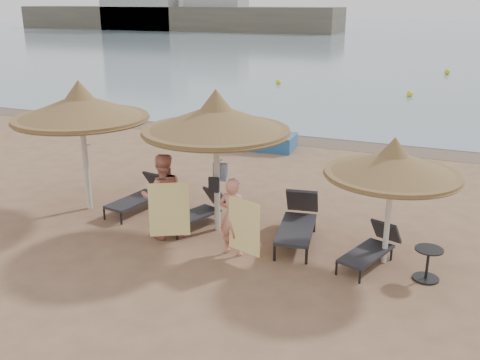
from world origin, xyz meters
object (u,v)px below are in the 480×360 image
at_px(pedal_boat, 264,138).
at_px(lounger_near_right, 298,221).
at_px(person_left, 162,190).
at_px(person_right, 233,211).
at_px(palapa_left, 80,108).
at_px(lounger_near_left, 199,211).
at_px(lounger_far_left, 141,195).
at_px(side_table, 427,265).
at_px(palapa_right, 393,164).
at_px(lounger_far_right, 372,247).
at_px(palapa_center, 216,119).

bearing_deg(pedal_boat, lounger_near_right, -68.06).
bearing_deg(person_left, person_right, 137.90).
relative_size(palapa_left, lounger_near_left, 1.80).
relative_size(palapa_left, person_left, 1.47).
relative_size(lounger_far_left, side_table, 3.05).
xyz_separation_m(side_table, pedal_boat, (-6.06, 7.71, 0.07)).
bearing_deg(lounger_far_left, palapa_right, 4.10).
height_order(palapa_left, lounger_far_left, palapa_left).
bearing_deg(person_left, lounger_near_right, 164.59).
distance_m(lounger_far_left, lounger_far_right, 5.89).
xyz_separation_m(side_table, person_right, (-3.79, -0.40, 0.66)).
relative_size(lounger_near_left, lounger_near_right, 0.81).
bearing_deg(palapa_left, person_right, -12.58).
bearing_deg(palapa_right, person_left, -172.59).
bearing_deg(lounger_far_left, lounger_near_left, -0.32).
relative_size(side_table, pedal_boat, 0.29).
distance_m(person_left, person_right, 1.76).
xyz_separation_m(lounger_far_left, lounger_near_left, (1.79, -0.32, -0.03)).
relative_size(palapa_left, side_table, 5.16).
bearing_deg(side_table, lounger_far_left, 171.47).
bearing_deg(person_right, lounger_far_right, -164.66).
xyz_separation_m(lounger_far_left, lounger_far_right, (5.84, -0.74, -0.03)).
bearing_deg(lounger_far_left, palapa_center, -0.41).
height_order(lounger_near_right, pedal_boat, pedal_boat).
xyz_separation_m(lounger_near_left, side_table, (5.12, -0.71, -0.05)).
bearing_deg(lounger_far_right, lounger_near_right, -177.94).
distance_m(lounger_far_left, lounger_near_right, 4.16).
relative_size(palapa_left, person_right, 1.70).
bearing_deg(palapa_left, person_left, -16.42).
bearing_deg(side_table, palapa_center, 172.40).
height_order(lounger_far_left, lounger_far_right, lounger_far_left).
bearing_deg(palapa_center, palapa_right, -3.04).
relative_size(palapa_right, person_left, 1.18).
relative_size(lounger_far_left, person_left, 0.87).
xyz_separation_m(palapa_right, person_left, (-4.70, -0.61, -0.95)).
xyz_separation_m(palapa_right, pedal_boat, (-5.22, 7.30, -1.69)).
xyz_separation_m(lounger_far_right, person_left, (-4.46, -0.50, 0.77)).
relative_size(lounger_far_left, person_right, 1.00).
height_order(lounger_far_left, lounger_near_right, lounger_near_right).
xyz_separation_m(person_right, pedal_boat, (-2.27, 8.11, -0.60)).
bearing_deg(person_left, palapa_center, -174.29).
bearing_deg(lounger_near_right, palapa_right, -21.20).
distance_m(palapa_center, lounger_far_right, 4.20).
distance_m(person_left, pedal_boat, 7.96).
bearing_deg(lounger_near_left, palapa_right, 15.76).
bearing_deg(palapa_right, palapa_center, 176.96).
bearing_deg(palapa_center, lounger_far_right, -5.10).
relative_size(lounger_near_right, pedal_boat, 1.02).
relative_size(lounger_near_right, side_table, 3.52).
bearing_deg(person_left, pedal_boat, -121.70).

